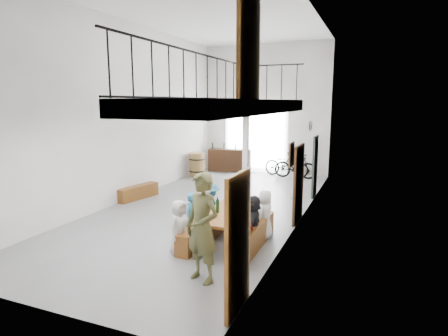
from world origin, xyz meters
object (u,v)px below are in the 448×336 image
at_px(tasting_table, 228,214).
at_px(serving_counter, 230,160).
at_px(bench_inner, 203,232).
at_px(oak_barrel, 197,165).
at_px(bicycle_near, 286,164).
at_px(host_standing, 202,228).
at_px(side_bench, 138,192).

relative_size(tasting_table, serving_counter, 1.11).
height_order(tasting_table, bench_inner, tasting_table).
relative_size(oak_barrel, bicycle_near, 0.52).
bearing_deg(serving_counter, tasting_table, -78.34).
xyz_separation_m(tasting_table, host_standing, (0.17, -1.64, 0.26)).
distance_m(bench_inner, side_bench, 4.43).
height_order(host_standing, bicycle_near, host_standing).
bearing_deg(bench_inner, oak_barrel, 118.67).
relative_size(tasting_table, host_standing, 1.09).
xyz_separation_m(oak_barrel, host_standing, (4.13, -8.25, 0.47)).
distance_m(serving_counter, bicycle_near, 2.61).
xyz_separation_m(tasting_table, serving_counter, (-3.14, 8.25, -0.21)).
relative_size(side_bench, host_standing, 0.79).
relative_size(bench_inner, oak_barrel, 2.01).
distance_m(tasting_table, host_standing, 1.67).
xyz_separation_m(oak_barrel, bicycle_near, (3.43, 1.46, 0.01)).
bearing_deg(side_bench, bench_inner, -36.54).
height_order(tasting_table, side_bench, tasting_table).
distance_m(bench_inner, oak_barrel, 7.42).
bearing_deg(oak_barrel, host_standing, -63.39).
bearing_deg(serving_counter, side_bench, -109.24).
xyz_separation_m(oak_barrel, serving_counter, (0.82, 1.65, 0.00)).
relative_size(bench_inner, serving_counter, 1.06).
height_order(side_bench, serving_counter, serving_counter).
relative_size(bench_inner, bicycle_near, 1.04).
bearing_deg(side_bench, bicycle_near, 56.38).
distance_m(bench_inner, bicycle_near, 8.07).
xyz_separation_m(serving_counter, bicycle_near, (2.61, -0.19, 0.01)).
relative_size(host_standing, bicycle_near, 1.00).
height_order(tasting_table, oak_barrel, oak_barrel).
bearing_deg(bench_inner, serving_counter, 108.81).
bearing_deg(oak_barrel, bicycle_near, 23.08).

